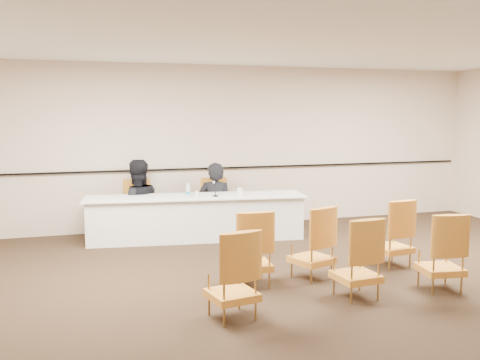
# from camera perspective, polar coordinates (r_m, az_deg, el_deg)

# --- Properties ---
(floor) EXTENTS (10.00, 10.00, 0.00)m
(floor) POSITION_cam_1_polar(r_m,az_deg,el_deg) (6.67, 9.05, -11.45)
(floor) COLOR black
(floor) RESTS_ON ground
(ceiling) EXTENTS (10.00, 10.00, 0.00)m
(ceiling) POSITION_cam_1_polar(r_m,az_deg,el_deg) (6.39, 9.59, 15.00)
(ceiling) COLOR white
(ceiling) RESTS_ON ground
(wall_back) EXTENTS (10.00, 0.04, 3.00)m
(wall_back) POSITION_cam_1_polar(r_m,az_deg,el_deg) (10.08, -0.86, 3.62)
(wall_back) COLOR beige
(wall_back) RESTS_ON ground
(wall_rail) EXTENTS (9.80, 0.04, 0.03)m
(wall_rail) POSITION_cam_1_polar(r_m,az_deg,el_deg) (10.08, -0.79, 1.33)
(wall_rail) COLOR black
(wall_rail) RESTS_ON wall_back
(panel_table) EXTENTS (3.75, 1.31, 0.74)m
(panel_table) POSITION_cam_1_polar(r_m,az_deg,el_deg) (9.07, -4.71, -4.01)
(panel_table) COLOR white
(panel_table) RESTS_ON ground
(panelist_main) EXTENTS (0.74, 0.61, 1.74)m
(panelist_main) POSITION_cam_1_polar(r_m,az_deg,el_deg) (9.65, -2.67, -3.27)
(panelist_main) COLOR black
(panelist_main) RESTS_ON ground
(panelist_main_chair) EXTENTS (0.56, 0.56, 0.95)m
(panelist_main_chair) POSITION_cam_1_polar(r_m,az_deg,el_deg) (9.63, -2.67, -2.69)
(panelist_main_chair) COLOR #AA651E
(panelist_main_chair) RESTS_ON ground
(panelist_second) EXTENTS (0.92, 0.74, 1.78)m
(panelist_second) POSITION_cam_1_polar(r_m,az_deg,el_deg) (9.57, -10.93, -3.17)
(panelist_second) COLOR black
(panelist_second) RESTS_ON ground
(panelist_second_chair) EXTENTS (0.56, 0.56, 0.95)m
(panelist_second_chair) POSITION_cam_1_polar(r_m,az_deg,el_deg) (9.56, -10.94, -2.89)
(panelist_second_chair) COLOR #AA651E
(panelist_second_chair) RESTS_ON ground
(papers) EXTENTS (0.35, 0.29, 0.00)m
(papers) POSITION_cam_1_polar(r_m,az_deg,el_deg) (9.03, -1.32, -1.65)
(papers) COLOR white
(papers) RESTS_ON panel_table
(microphone) EXTENTS (0.10, 0.18, 0.25)m
(microphone) POSITION_cam_1_polar(r_m,az_deg,el_deg) (8.92, -2.64, -0.96)
(microphone) COLOR black
(microphone) RESTS_ON panel_table
(water_bottle) EXTENTS (0.10, 0.10, 0.24)m
(water_bottle) POSITION_cam_1_polar(r_m,az_deg,el_deg) (8.90, -5.57, -1.05)
(water_bottle) COLOR teal
(water_bottle) RESTS_ON panel_table
(drinking_glass) EXTENTS (0.09, 0.09, 0.10)m
(drinking_glass) POSITION_cam_1_polar(r_m,az_deg,el_deg) (8.91, -4.63, -1.48)
(drinking_glass) COLOR silver
(drinking_glass) RESTS_ON panel_table
(coffee_cup) EXTENTS (0.10, 0.10, 0.14)m
(coffee_cup) POSITION_cam_1_polar(r_m,az_deg,el_deg) (8.95, -0.02, -1.30)
(coffee_cup) COLOR white
(coffee_cup) RESTS_ON panel_table
(aud_chair_front_left) EXTENTS (0.54, 0.54, 0.95)m
(aud_chair_front_left) POSITION_cam_1_polar(r_m,az_deg,el_deg) (6.63, 1.23, -7.19)
(aud_chair_front_left) COLOR #AA651E
(aud_chair_front_left) RESTS_ON ground
(aud_chair_front_mid) EXTENTS (0.64, 0.64, 0.95)m
(aud_chair_front_mid) POSITION_cam_1_polar(r_m,az_deg,el_deg) (6.94, 7.67, -6.60)
(aud_chair_front_mid) COLOR #AA651E
(aud_chair_front_mid) RESTS_ON ground
(aud_chair_front_right) EXTENTS (0.56, 0.56, 0.95)m
(aud_chair_front_right) POSITION_cam_1_polar(r_m,az_deg,el_deg) (7.72, 15.88, -5.41)
(aud_chair_front_right) COLOR #AA651E
(aud_chair_front_right) RESTS_ON ground
(aud_chair_back_left) EXTENTS (0.58, 0.58, 0.95)m
(aud_chair_back_left) POSITION_cam_1_polar(r_m,az_deg,el_deg) (5.58, -0.87, -9.94)
(aud_chair_back_left) COLOR #AA651E
(aud_chair_back_left) RESTS_ON ground
(aud_chair_back_mid) EXTENTS (0.54, 0.54, 0.95)m
(aud_chair_back_mid) POSITION_cam_1_polar(r_m,az_deg,el_deg) (6.33, 12.31, -8.05)
(aud_chair_back_mid) COLOR #AA651E
(aud_chair_back_mid) RESTS_ON ground
(aud_chair_back_right) EXTENTS (0.57, 0.57, 0.95)m
(aud_chair_back_right) POSITION_cam_1_polar(r_m,az_deg,el_deg) (6.90, 20.62, -7.08)
(aud_chair_back_right) COLOR #AA651E
(aud_chair_back_right) RESTS_ON ground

